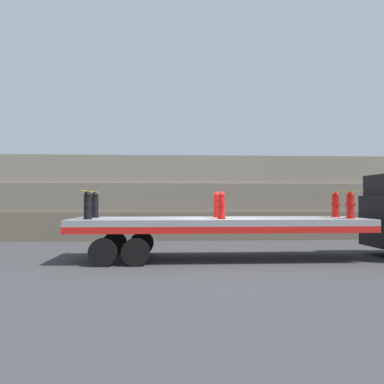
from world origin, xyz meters
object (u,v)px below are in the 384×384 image
fire_hydrant_black_far_0 (95,205)px  fire_hydrant_red_far_2 (336,205)px  fire_hydrant_red_far_1 (217,205)px  fire_hydrant_red_near_2 (350,205)px  fire_hydrant_red_near_1 (221,206)px  flatbed_trailer (206,225)px  fire_hydrant_black_near_0 (88,206)px

fire_hydrant_black_far_0 → fire_hydrant_red_far_2: size_ratio=1.00×
fire_hydrant_red_far_1 → fire_hydrant_red_near_2: same height
fire_hydrant_black_far_0 → fire_hydrant_red_near_2: same height
fire_hydrant_red_near_1 → fire_hydrant_red_far_2: same height
flatbed_trailer → fire_hydrant_black_far_0: (-3.65, 0.53, 0.64)m
fire_hydrant_black_far_0 → fire_hydrant_red_far_1: (4.09, 0.00, 0.00)m
flatbed_trailer → fire_hydrant_red_near_2: size_ratio=11.05×
flatbed_trailer → fire_hydrant_red_far_2: fire_hydrant_red_far_2 is taller
fire_hydrant_red_far_1 → fire_hydrant_red_near_2: 4.23m
flatbed_trailer → fire_hydrant_red_far_2: 4.60m
fire_hydrant_red_far_2 → fire_hydrant_red_near_2: bearing=-90.0°
fire_hydrant_black_near_0 → fire_hydrant_red_far_2: bearing=7.4°
fire_hydrant_black_near_0 → fire_hydrant_red_far_1: same height
fire_hydrant_black_near_0 → fire_hydrant_black_far_0: (0.00, 1.07, 0.00)m
fire_hydrant_red_near_1 → fire_hydrant_red_far_2: size_ratio=1.00×
fire_hydrant_black_far_0 → fire_hydrant_red_near_1: 4.23m
fire_hydrant_red_near_2 → flatbed_trailer: bearing=173.3°
fire_hydrant_black_near_0 → fire_hydrant_red_near_2: 8.18m
flatbed_trailer → fire_hydrant_red_far_2: (4.53, 0.53, 0.64)m
fire_hydrant_black_near_0 → fire_hydrant_red_far_2: 8.25m
fire_hydrant_black_far_0 → fire_hydrant_red_near_2: size_ratio=1.00×
flatbed_trailer → fire_hydrant_red_far_1: fire_hydrant_red_far_1 is taller
flatbed_trailer → fire_hydrant_red_far_2: bearing=6.7°
fire_hydrant_black_near_0 → fire_hydrant_red_far_1: 4.23m
flatbed_trailer → fire_hydrant_black_far_0: 3.75m
fire_hydrant_red_near_2 → fire_hydrant_red_far_2: 1.07m
flatbed_trailer → fire_hydrant_red_near_1: size_ratio=11.05×
fire_hydrant_black_near_0 → fire_hydrant_red_near_1: bearing=0.0°
flatbed_trailer → fire_hydrant_red_near_2: (4.53, -0.53, 0.64)m
fire_hydrant_black_near_0 → fire_hydrant_red_near_1: 4.09m
fire_hydrant_red_near_1 → fire_hydrant_red_far_1: 1.07m
fire_hydrant_black_near_0 → fire_hydrant_red_near_1: size_ratio=1.00×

